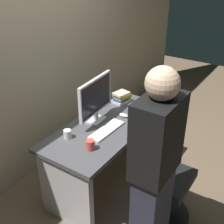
% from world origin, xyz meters
% --- Properties ---
extents(ground_plane, '(9.00, 9.00, 0.00)m').
position_xyz_m(ground_plane, '(0.00, 0.00, 0.00)').
color(ground_plane, brown).
extents(wall_back, '(6.40, 0.10, 3.00)m').
position_xyz_m(wall_back, '(0.00, 0.87, 1.50)').
color(wall_back, tan).
rests_on(wall_back, ground).
extents(desk, '(1.46, 0.66, 0.73)m').
position_xyz_m(desk, '(0.00, 0.00, 0.51)').
color(desk, '#4C4C51').
rests_on(desk, ground).
extents(office_chair, '(0.52, 0.52, 0.94)m').
position_xyz_m(office_chair, '(-0.11, -0.64, 0.43)').
color(office_chair, black).
rests_on(office_chair, ground).
extents(person_at_desk, '(0.40, 0.24, 1.64)m').
position_xyz_m(person_at_desk, '(-0.52, -0.76, 0.84)').
color(person_at_desk, '#262838').
rests_on(person_at_desk, ground).
extents(monitor, '(0.54, 0.16, 0.46)m').
position_xyz_m(monitor, '(-0.01, 0.13, 0.99)').
color(monitor, silver).
rests_on(monitor, desk).
extents(keyboard, '(0.43, 0.14, 0.02)m').
position_xyz_m(keyboard, '(-0.11, -0.07, 0.74)').
color(keyboard, white).
rests_on(keyboard, desk).
extents(mouse, '(0.06, 0.10, 0.03)m').
position_xyz_m(mouse, '(0.21, -0.05, 0.75)').
color(mouse, white).
rests_on(mouse, desk).
extents(cup_near_keyboard, '(0.07, 0.07, 0.09)m').
position_xyz_m(cup_near_keyboard, '(-0.43, -0.12, 0.78)').
color(cup_near_keyboard, '#D84C3F').
rests_on(cup_near_keyboard, desk).
extents(cup_by_monitor, '(0.07, 0.07, 0.08)m').
position_xyz_m(cup_by_monitor, '(-0.41, 0.17, 0.77)').
color(cup_by_monitor, white).
rests_on(cup_by_monitor, desk).
extents(book_stack, '(0.21, 0.19, 0.12)m').
position_xyz_m(book_stack, '(0.49, 0.15, 0.79)').
color(book_stack, white).
rests_on(book_stack, desk).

